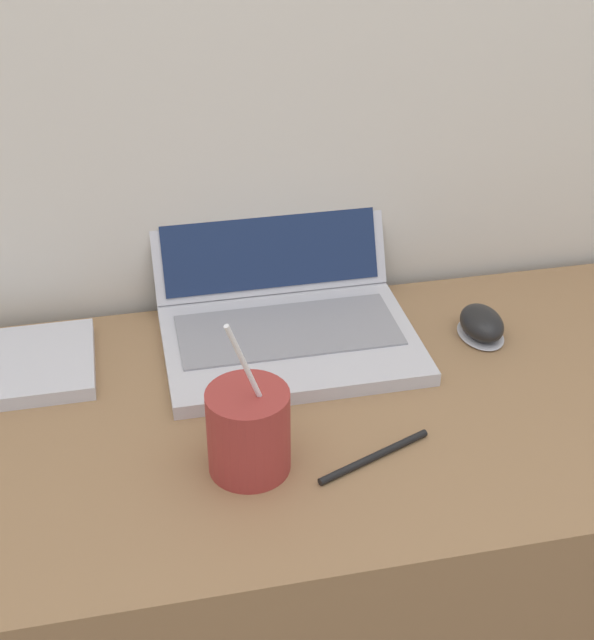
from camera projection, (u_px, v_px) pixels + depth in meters
name	position (u px, v px, depth m)	size (l,w,h in m)	color
desk	(325.00, 603.00, 1.35)	(1.34, 0.56, 0.75)	#936D47
laptop	(283.00, 305.00, 1.28)	(0.35, 0.34, 0.21)	silver
drink_cup	(249.00, 429.00, 1.02)	(0.10, 0.10, 0.22)	#9E332D
computer_mouse	(482.00, 325.00, 1.28)	(0.06, 0.09, 0.04)	#B2B2B7
pen	(374.00, 457.00, 1.06)	(0.15, 0.07, 0.01)	black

